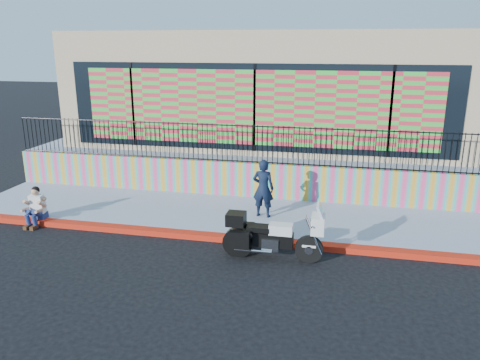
# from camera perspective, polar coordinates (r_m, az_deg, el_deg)

# --- Properties ---
(ground) EXTENTS (90.00, 90.00, 0.00)m
(ground) POSITION_cam_1_polar(r_m,az_deg,el_deg) (12.05, -1.96, -7.39)
(ground) COLOR black
(ground) RESTS_ON ground
(red_curb) EXTENTS (16.00, 0.30, 0.15)m
(red_curb) POSITION_cam_1_polar(r_m,az_deg,el_deg) (12.02, -1.97, -7.06)
(red_curb) COLOR red
(red_curb) RESTS_ON ground
(sidewalk) EXTENTS (16.00, 3.00, 0.15)m
(sidewalk) POSITION_cam_1_polar(r_m,az_deg,el_deg) (13.51, -0.25, -4.35)
(sidewalk) COLOR #9099AD
(sidewalk) RESTS_ON ground
(mural_wall) EXTENTS (16.00, 0.20, 1.10)m
(mural_wall) POSITION_cam_1_polar(r_m,az_deg,el_deg) (14.80, 1.09, 0.05)
(mural_wall) COLOR #ED3E79
(mural_wall) RESTS_ON sidewalk
(metal_fence) EXTENTS (15.80, 0.04, 1.20)m
(metal_fence) POSITION_cam_1_polar(r_m,az_deg,el_deg) (14.52, 1.11, 4.41)
(metal_fence) COLOR black
(metal_fence) RESTS_ON mural_wall
(elevated_platform) EXTENTS (16.00, 10.00, 1.25)m
(elevated_platform) POSITION_cam_1_polar(r_m,az_deg,el_deg) (19.69, 3.98, 3.91)
(elevated_platform) COLOR #9099AD
(elevated_platform) RESTS_ON ground
(storefront_building) EXTENTS (14.00, 8.06, 4.00)m
(storefront_building) POSITION_cam_1_polar(r_m,az_deg,el_deg) (19.09, 4.04, 11.48)
(storefront_building) COLOR tan
(storefront_building) RESTS_ON elevated_platform
(police_motorcycle) EXTENTS (2.31, 0.76, 1.43)m
(police_motorcycle) POSITION_cam_1_polar(r_m,az_deg,el_deg) (10.88, 3.84, -6.68)
(police_motorcycle) COLOR black
(police_motorcycle) RESTS_ON ground
(police_officer) EXTENTS (0.63, 0.44, 1.65)m
(police_officer) POSITION_cam_1_polar(r_m,az_deg,el_deg) (13.01, 2.85, -1.02)
(police_officer) COLOR black
(police_officer) RESTS_ON sidewalk
(seated_man) EXTENTS (0.54, 0.71, 1.06)m
(seated_man) POSITION_cam_1_polar(r_m,az_deg,el_deg) (14.02, -23.73, -3.39)
(seated_man) COLOR navy
(seated_man) RESTS_ON ground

